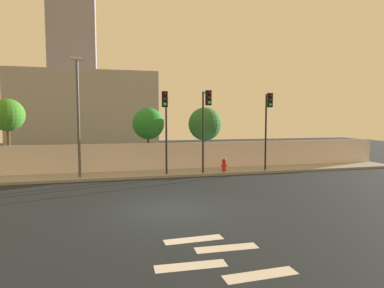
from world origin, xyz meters
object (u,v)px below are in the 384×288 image
(fire_hydrant, at_px, (224,164))
(roadside_tree_leftmost, at_px, (8,115))
(roadside_tree_midright, at_px, (205,124))
(traffic_light_left, at_px, (268,115))
(traffic_light_center, at_px, (166,115))
(traffic_light_right, at_px, (206,114))
(roadside_tree_midleft, at_px, (148,124))
(street_lamp_curbside, at_px, (78,109))

(fire_hydrant, distance_m, roadside_tree_leftmost, 14.30)
(fire_hydrant, xyz_separation_m, roadside_tree_midright, (-0.31, 3.36, 2.57))
(traffic_light_left, distance_m, traffic_light_center, 6.80)
(fire_hydrant, bearing_deg, traffic_light_right, -158.50)
(traffic_light_left, bearing_deg, roadside_tree_midleft, 152.12)
(traffic_light_right, height_order, roadside_tree_leftmost, traffic_light_right)
(street_lamp_curbside, xyz_separation_m, roadside_tree_midleft, (4.43, 3.53, -0.94))
(traffic_light_right, height_order, fire_hydrant, traffic_light_right)
(roadside_tree_leftmost, distance_m, roadside_tree_midleft, 9.04)
(traffic_light_left, bearing_deg, street_lamp_curbside, 178.33)
(traffic_light_right, relative_size, street_lamp_curbside, 0.77)
(traffic_light_center, height_order, street_lamp_curbside, street_lamp_curbside)
(fire_hydrant, distance_m, roadside_tree_midright, 4.24)
(traffic_light_right, distance_m, street_lamp_curbside, 7.54)
(roadside_tree_midright, bearing_deg, fire_hydrant, -84.76)
(traffic_light_center, distance_m, roadside_tree_leftmost, 10.42)
(street_lamp_curbside, distance_m, roadside_tree_leftmost, 5.81)
(traffic_light_left, height_order, fire_hydrant, traffic_light_left)
(traffic_light_left, relative_size, traffic_light_center, 1.01)
(roadside_tree_midleft, bearing_deg, traffic_light_center, -82.74)
(traffic_light_right, height_order, street_lamp_curbside, street_lamp_curbside)
(traffic_light_center, distance_m, street_lamp_curbside, 5.01)
(roadside_tree_leftmost, bearing_deg, traffic_light_right, -17.91)
(fire_hydrant, bearing_deg, traffic_light_center, -168.65)
(traffic_light_left, xyz_separation_m, roadside_tree_midright, (-3.12, 3.87, -0.64))
(traffic_light_left, distance_m, street_lamp_curbside, 11.76)
(traffic_light_left, height_order, roadside_tree_midright, traffic_light_left)
(roadside_tree_leftmost, xyz_separation_m, roadside_tree_midright, (13.22, 0.00, -0.62))
(traffic_light_left, height_order, street_lamp_curbside, street_lamp_curbside)
(traffic_light_center, distance_m, roadside_tree_midright, 5.58)
(traffic_light_right, bearing_deg, roadside_tree_midleft, 128.26)
(traffic_light_left, relative_size, street_lamp_curbside, 0.75)
(traffic_light_right, bearing_deg, traffic_light_left, 0.60)
(traffic_light_left, relative_size, roadside_tree_midright, 1.15)
(traffic_light_right, xyz_separation_m, roadside_tree_midleft, (-3.09, 3.92, -0.64))
(traffic_light_right, relative_size, fire_hydrant, 6.02)
(roadside_tree_midleft, bearing_deg, street_lamp_curbside, -141.46)
(roadside_tree_midright, bearing_deg, traffic_light_left, -51.14)
(traffic_light_right, relative_size, roadside_tree_midleft, 1.18)
(traffic_light_left, xyz_separation_m, traffic_light_center, (-6.79, -0.28, -0.01))
(fire_hydrant, distance_m, roadside_tree_midleft, 6.20)
(roadside_tree_midleft, bearing_deg, fire_hydrant, -36.69)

